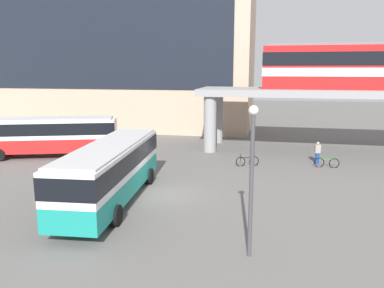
{
  "coord_description": "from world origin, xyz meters",
  "views": [
    {
      "loc": [
        6.0,
        -20.33,
        7.12
      ],
      "look_at": [
        0.84,
        4.16,
        2.2
      ],
      "focal_mm": 35.71,
      "sensor_mm": 36.0,
      "label": 1
    }
  ],
  "objects_px": {
    "bicycle_green": "(327,163)",
    "bus_secondary": "(48,133)",
    "station_building": "(123,52)",
    "bus_main": "(111,167)",
    "pedestrian_walking_across": "(145,154)",
    "train": "(378,66)",
    "pedestrian_by_bike_rack": "(317,153)",
    "bicycle_black": "(247,161)"
  },
  "relations": [
    {
      "from": "pedestrian_walking_across",
      "to": "pedestrian_by_bike_rack",
      "type": "distance_m",
      "value": 13.2
    },
    {
      "from": "bicycle_green",
      "to": "pedestrian_by_bike_rack",
      "type": "xyz_separation_m",
      "value": [
        -0.56,
        1.19,
        0.43
      ]
    },
    {
      "from": "station_building",
      "to": "bus_secondary",
      "type": "distance_m",
      "value": 19.17
    },
    {
      "from": "train",
      "to": "bicycle_black",
      "type": "relative_size",
      "value": 11.12
    },
    {
      "from": "bus_secondary",
      "to": "pedestrian_by_bike_rack",
      "type": "distance_m",
      "value": 21.62
    },
    {
      "from": "train",
      "to": "bus_main",
      "type": "distance_m",
      "value": 23.9
    },
    {
      "from": "train",
      "to": "pedestrian_walking_across",
      "type": "relative_size",
      "value": 11.25
    },
    {
      "from": "bicycle_green",
      "to": "pedestrian_walking_across",
      "type": "height_order",
      "value": "pedestrian_walking_across"
    },
    {
      "from": "bicycle_black",
      "to": "station_building",
      "type": "bearing_deg",
      "value": 133.58
    },
    {
      "from": "train",
      "to": "pedestrian_by_bike_rack",
      "type": "relative_size",
      "value": 11.18
    },
    {
      "from": "station_building",
      "to": "bicycle_green",
      "type": "xyz_separation_m",
      "value": [
        22.41,
        -16.81,
        -8.83
      ]
    },
    {
      "from": "train",
      "to": "pedestrian_by_bike_rack",
      "type": "xyz_separation_m",
      "value": [
        -4.92,
        -4.76,
        -6.62
      ]
    },
    {
      "from": "bicycle_black",
      "to": "bus_main",
      "type": "bearing_deg",
      "value": -124.98
    },
    {
      "from": "bus_main",
      "to": "bicycle_green",
      "type": "bearing_deg",
      "value": 39.46
    },
    {
      "from": "train",
      "to": "bus_secondary",
      "type": "relative_size",
      "value": 1.67
    },
    {
      "from": "bus_main",
      "to": "pedestrian_by_bike_rack",
      "type": "xyz_separation_m",
      "value": [
        11.85,
        11.4,
        -1.2
      ]
    },
    {
      "from": "bus_secondary",
      "to": "pedestrian_walking_across",
      "type": "bearing_deg",
      "value": -5.91
    },
    {
      "from": "bus_main",
      "to": "bicycle_green",
      "type": "xyz_separation_m",
      "value": [
        12.4,
        10.21,
        -1.63
      ]
    },
    {
      "from": "bicycle_green",
      "to": "bus_secondary",
      "type": "bearing_deg",
      "value": -177.51
    },
    {
      "from": "bus_secondary",
      "to": "bicycle_black",
      "type": "xyz_separation_m",
      "value": [
        16.29,
        0.26,
        -1.63
      ]
    },
    {
      "from": "bus_main",
      "to": "pedestrian_by_bike_rack",
      "type": "distance_m",
      "value": 16.49
    },
    {
      "from": "pedestrian_walking_across",
      "to": "train",
      "type": "bearing_deg",
      "value": 23.72
    },
    {
      "from": "pedestrian_walking_across",
      "to": "pedestrian_by_bike_rack",
      "type": "height_order",
      "value": "pedestrian_by_bike_rack"
    },
    {
      "from": "bicycle_black",
      "to": "pedestrian_walking_across",
      "type": "height_order",
      "value": "pedestrian_walking_across"
    },
    {
      "from": "bus_main",
      "to": "pedestrian_by_bike_rack",
      "type": "height_order",
      "value": "bus_main"
    },
    {
      "from": "train",
      "to": "pedestrian_walking_across",
      "type": "distance_m",
      "value": 20.49
    },
    {
      "from": "pedestrian_by_bike_rack",
      "to": "bicycle_black",
      "type": "bearing_deg",
      "value": -159.98
    },
    {
      "from": "bus_main",
      "to": "bus_secondary",
      "type": "height_order",
      "value": "same"
    },
    {
      "from": "bus_secondary",
      "to": "bicycle_black",
      "type": "distance_m",
      "value": 16.37
    },
    {
      "from": "bus_main",
      "to": "pedestrian_walking_across",
      "type": "relative_size",
      "value": 6.71
    },
    {
      "from": "train",
      "to": "bicycle_black",
      "type": "xyz_separation_m",
      "value": [
        -10.11,
        -6.65,
        -7.05
      ]
    },
    {
      "from": "bus_secondary",
      "to": "pedestrian_by_bike_rack",
      "type": "bearing_deg",
      "value": 5.72
    },
    {
      "from": "train",
      "to": "bus_main",
      "type": "height_order",
      "value": "train"
    },
    {
      "from": "station_building",
      "to": "bus_secondary",
      "type": "relative_size",
      "value": 2.81
    },
    {
      "from": "bus_secondary",
      "to": "bicycle_green",
      "type": "xyz_separation_m",
      "value": [
        22.03,
        0.96,
        -1.63
      ]
    },
    {
      "from": "bicycle_black",
      "to": "pedestrian_by_bike_rack",
      "type": "bearing_deg",
      "value": 20.02
    },
    {
      "from": "bicycle_green",
      "to": "bus_main",
      "type": "bearing_deg",
      "value": -140.54
    },
    {
      "from": "bus_secondary",
      "to": "station_building",
      "type": "bearing_deg",
      "value": 91.22
    },
    {
      "from": "bicycle_black",
      "to": "pedestrian_walking_across",
      "type": "xyz_separation_m",
      "value": [
        -7.65,
        -1.15,
        0.42
      ]
    },
    {
      "from": "bicycle_green",
      "to": "pedestrian_by_bike_rack",
      "type": "height_order",
      "value": "pedestrian_by_bike_rack"
    },
    {
      "from": "bus_secondary",
      "to": "bus_main",
      "type": "bearing_deg",
      "value": -43.85
    },
    {
      "from": "station_building",
      "to": "bus_secondary",
      "type": "bearing_deg",
      "value": -88.78
    }
  ]
}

